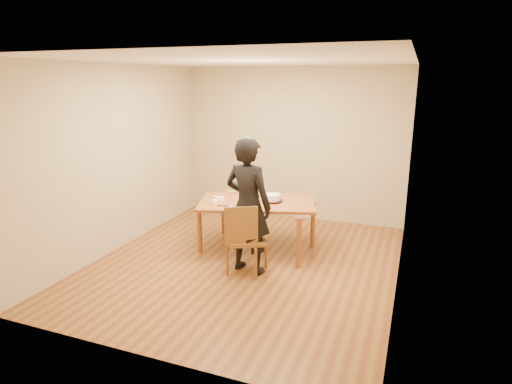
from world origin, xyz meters
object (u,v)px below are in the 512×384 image
(dining_table, at_px, (257,202))
(person, at_px, (248,206))
(dining_chair, at_px, (247,240))
(cake_plate, at_px, (272,201))
(cake, at_px, (272,197))

(dining_table, distance_m, person, 0.76)
(dining_chair, relative_size, cake_plate, 1.53)
(cake, bearing_deg, person, -94.52)
(cake, height_order, person, person)
(dining_chair, distance_m, person, 0.45)
(dining_chair, relative_size, person, 0.26)
(dining_chair, bearing_deg, cake_plate, 58.46)
(cake_plate, bearing_deg, dining_table, -165.16)
(dining_table, relative_size, person, 0.92)
(cake, xyz_separation_m, person, (-0.06, -0.79, 0.09))
(dining_table, xyz_separation_m, cake_plate, (0.21, 0.06, 0.03))
(person, bearing_deg, dining_chair, 101.07)
(cake_plate, xyz_separation_m, cake, (0.00, 0.00, 0.05))
(cake, bearing_deg, dining_table, -165.16)
(person, bearing_deg, cake_plate, -83.45)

